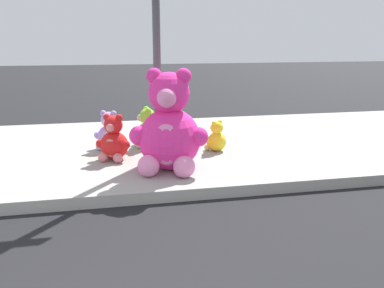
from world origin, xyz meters
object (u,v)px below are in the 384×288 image
(plush_pink_large, at_px, (169,130))
(sign_pole, at_px, (157,42))
(plush_lime, at_px, (147,131))
(plush_red, at_px, (114,142))
(plush_lavender, at_px, (109,133))
(plush_yellow, at_px, (216,139))
(plush_teal, at_px, (176,135))

(plush_pink_large, bearing_deg, sign_pole, 96.84)
(plush_lime, bearing_deg, sign_pole, -81.95)
(plush_red, bearing_deg, sign_pole, -5.80)
(sign_pole, relative_size, plush_lavender, 5.12)
(plush_lime, bearing_deg, plush_yellow, -25.78)
(plush_lime, height_order, plush_yellow, plush_lime)
(sign_pole, relative_size, plush_lime, 4.87)
(plush_teal, distance_m, plush_yellow, 0.66)
(plush_red, bearing_deg, plush_lavender, 95.18)
(plush_teal, bearing_deg, sign_pole, -124.57)
(plush_lime, distance_m, plush_teal, 0.51)
(plush_lime, relative_size, plush_teal, 1.23)
(plush_teal, bearing_deg, plush_red, -156.24)
(plush_yellow, bearing_deg, plush_lavender, 163.55)
(plush_teal, relative_size, plush_yellow, 1.09)
(plush_lime, xyz_separation_m, plush_lavender, (-0.61, -0.02, -0.01))
(sign_pole, xyz_separation_m, plush_lavender, (-0.72, 0.72, -1.45))
(plush_teal, xyz_separation_m, plush_yellow, (0.59, -0.28, -0.02))
(plush_teal, bearing_deg, plush_yellow, -25.22)
(plush_yellow, distance_m, plush_lavender, 1.73)
(plush_pink_large, distance_m, plush_lime, 1.37)
(plush_yellow, xyz_separation_m, plush_lavender, (-1.66, 0.49, 0.05))
(plush_teal, height_order, plush_lavender, plush_lavender)
(plush_red, distance_m, plush_lavender, 0.66)
(sign_pole, distance_m, plush_pink_large, 1.29)
(sign_pole, relative_size, plush_red, 4.71)
(plush_red, xyz_separation_m, plush_lavender, (-0.06, 0.66, -0.02))
(plush_lime, bearing_deg, plush_lavender, -178.50)
(plush_yellow, bearing_deg, plush_lime, 154.22)
(plush_pink_large, distance_m, plush_teal, 1.18)
(plush_red, bearing_deg, plush_teal, 23.76)
(plush_teal, relative_size, plush_red, 0.79)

